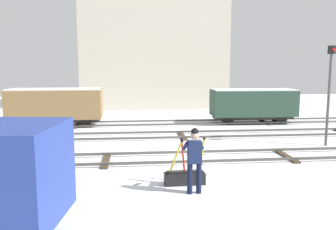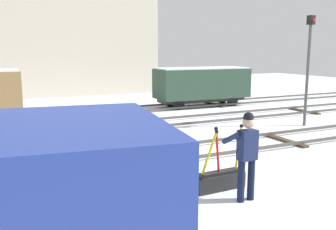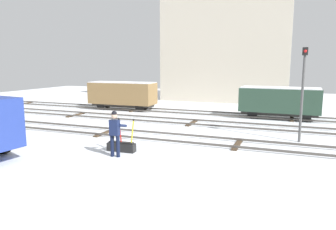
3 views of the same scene
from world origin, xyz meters
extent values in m
plane|color=silver|center=(0.00, 0.00, 0.00)|extent=(60.00, 60.00, 0.00)
cube|color=#4C4742|center=(0.00, -0.72, 0.13)|extent=(44.00, 0.07, 0.10)
cube|color=#4C4742|center=(0.00, 0.72, 0.13)|extent=(44.00, 0.07, 0.10)
cube|color=#423323|center=(-3.52, 0.00, 0.04)|extent=(0.24, 1.94, 0.08)
cube|color=#423323|center=(3.52, 0.00, 0.04)|extent=(0.24, 1.94, 0.08)
cube|color=#4C4742|center=(0.00, 3.67, 0.13)|extent=(44.00, 0.07, 0.10)
cube|color=#4C4742|center=(0.00, 5.11, 0.13)|extent=(44.00, 0.07, 0.10)
cube|color=#423323|center=(0.00, 4.39, 0.04)|extent=(0.24, 1.94, 0.08)
cube|color=#423323|center=(8.80, 4.39, 0.04)|extent=(0.24, 1.94, 0.08)
cube|color=#4C4742|center=(0.00, 7.53, 0.13)|extent=(44.00, 0.07, 0.10)
cube|color=#4C4742|center=(0.00, 8.97, 0.13)|extent=(44.00, 0.07, 0.10)
cube|color=#423323|center=(5.87, 8.25, 0.04)|extent=(0.24, 1.94, 0.08)
cube|color=black|center=(-0.96, -2.76, 0.18)|extent=(1.25, 0.41, 0.36)
cube|color=black|center=(-0.96, -2.76, 0.39)|extent=(1.12, 0.25, 0.06)
cylinder|color=yellow|center=(-1.24, -2.77, 0.85)|extent=(0.43, 0.07, 1.00)
sphere|color=black|center=(-1.05, -2.76, 1.34)|extent=(0.09, 0.09, 0.09)
cylinder|color=red|center=(-1.01, -2.76, 0.88)|extent=(0.16, 0.06, 1.05)
sphere|color=black|center=(-1.06, -2.76, 1.40)|extent=(0.09, 0.09, 0.09)
cylinder|color=yellow|center=(-0.43, -2.74, 0.88)|extent=(0.19, 0.06, 1.05)
sphere|color=black|center=(-0.37, -2.74, 1.40)|extent=(0.09, 0.09, 0.09)
cylinder|color=#111831|center=(-0.93, -3.55, 0.44)|extent=(0.15, 0.15, 0.88)
cylinder|color=#111831|center=(-0.67, -3.54, 0.44)|extent=(0.15, 0.15, 0.88)
cube|color=#192347|center=(-0.80, -3.54, 1.19)|extent=(0.39, 0.26, 0.62)
sphere|color=tan|center=(-0.80, -3.54, 1.67)|extent=(0.24, 0.24, 0.24)
sphere|color=black|center=(-0.80, -3.54, 1.77)|extent=(0.21, 0.21, 0.21)
cylinder|color=#192347|center=(-1.02, -3.29, 1.31)|extent=(0.13, 0.57, 0.38)
cylinder|color=#192347|center=(-0.60, -3.25, 1.24)|extent=(0.13, 0.60, 0.24)
cube|color=navy|center=(-4.87, -6.05, 1.50)|extent=(2.15, 2.33, 1.90)
cube|color=black|center=(-3.97, -6.17, 1.83)|extent=(0.27, 1.78, 0.76)
cylinder|color=#4C4C4C|center=(6.18, 1.78, 2.05)|extent=(0.12, 0.12, 4.10)
cube|color=black|center=(6.18, 1.78, 4.28)|extent=(0.24, 0.24, 0.36)
sphere|color=red|center=(6.18, 1.65, 4.28)|extent=(0.14, 0.14, 0.14)
cube|color=beige|center=(-0.62, 18.37, 6.28)|extent=(12.30, 5.69, 12.57)
cube|color=#2D2B28|center=(5.01, 8.25, 0.40)|extent=(4.95, 1.33, 0.20)
cube|color=#284233|center=(5.01, 8.25, 1.30)|extent=(5.23, 2.13, 1.59)
cube|color=white|center=(5.01, 8.25, 2.12)|extent=(5.12, 2.04, 0.06)
cylinder|color=black|center=(3.32, 7.77, 0.35)|extent=(0.70, 0.12, 0.70)
cylinder|color=black|center=(3.35, 8.85, 0.35)|extent=(0.70, 0.12, 0.70)
cylinder|color=black|center=(6.67, 7.66, 0.35)|extent=(0.70, 0.12, 0.70)
cylinder|color=black|center=(6.71, 8.74, 0.35)|extent=(0.70, 0.12, 0.70)
camera|label=1|loc=(-2.48, -12.83, 3.54)|focal=37.15mm
camera|label=2|loc=(-5.36, -9.45, 3.10)|focal=39.44mm
camera|label=3|loc=(5.62, -14.21, 3.70)|focal=33.64mm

